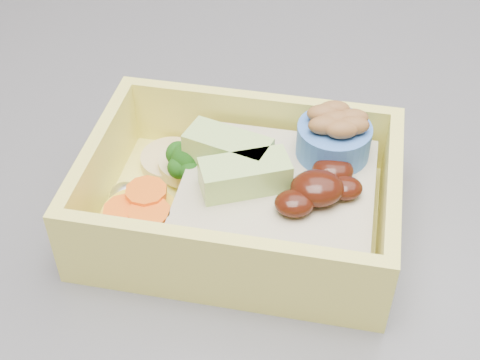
{
  "coord_description": "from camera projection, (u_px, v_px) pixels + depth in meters",
  "views": [
    {
      "loc": [
        0.01,
        -0.44,
        1.24
      ],
      "look_at": [
        0.02,
        -0.13,
        0.96
      ],
      "focal_mm": 50.0,
      "sensor_mm": 36.0,
      "label": 1
    }
  ],
  "objects": [
    {
      "name": "bento_box",
      "position": [
        250.0,
        194.0,
        0.42
      ],
      "size": [
        0.22,
        0.18,
        0.07
      ],
      "rotation": [
        0.0,
        0.0,
        -0.22
      ],
      "color": "#F9EE67",
      "rests_on": "island"
    }
  ]
}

